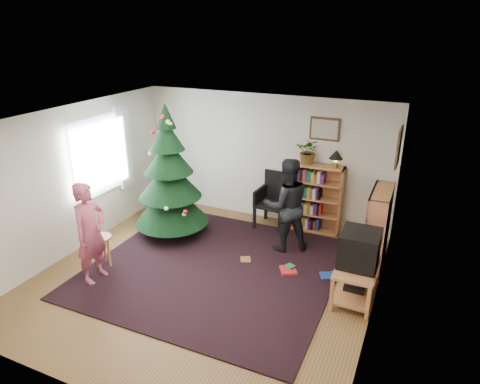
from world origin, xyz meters
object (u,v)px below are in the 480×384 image
at_px(bookshelf_back, 316,198).
at_px(armchair, 275,197).
at_px(picture_back, 325,129).
at_px(table_lamp, 336,156).
at_px(person_standing, 90,233).
at_px(person_by_chair, 286,205).
at_px(crt_tv, 359,248).
at_px(stool, 102,243).
at_px(christmas_tree, 170,183).
at_px(bookshelf_right, 378,227).
at_px(tv_stand, 356,277).
at_px(potted_plant, 309,151).
at_px(picture_right, 399,147).

distance_m(bookshelf_back, armchair, 0.80).
xyz_separation_m(picture_back, table_lamp, (0.27, -0.14, -0.43)).
xyz_separation_m(person_standing, person_by_chair, (2.37, 2.12, 0.03)).
height_order(crt_tv, armchair, armchair).
bearing_deg(person_standing, table_lamp, -44.74).
distance_m(crt_tv, stool, 4.00).
relative_size(christmas_tree, table_lamp, 7.53).
bearing_deg(table_lamp, picture_back, 153.23).
height_order(bookshelf_right, tv_stand, bookshelf_right).
bearing_deg(tv_stand, person_by_chair, 145.40).
xyz_separation_m(picture_back, armchair, (-0.82, -0.23, -1.37)).
relative_size(bookshelf_right, potted_plant, 2.65).
distance_m(tv_stand, person_standing, 3.96).
bearing_deg(table_lamp, armchair, -174.88).
xyz_separation_m(christmas_tree, bookshelf_back, (2.40, 1.27, -0.37)).
bearing_deg(tv_stand, bookshelf_right, 83.60).
relative_size(bookshelf_back, crt_tv, 2.26).
bearing_deg(bookshelf_right, stool, 115.05).
bearing_deg(table_lamp, christmas_tree, -154.71).
height_order(stool, table_lamp, table_lamp).
xyz_separation_m(bookshelf_right, potted_plant, (-1.42, 0.83, 0.88)).
height_order(picture_back, person_standing, picture_back).
distance_m(bookshelf_right, armchair, 2.14).
distance_m(bookshelf_back, person_by_chair, 1.00).
bearing_deg(person_by_chair, table_lamp, -155.08).
xyz_separation_m(person_by_chair, table_lamp, (0.58, 0.94, 0.69)).
height_order(tv_stand, crt_tv, crt_tv).
distance_m(picture_back, christmas_tree, 2.96).
relative_size(bookshelf_back, stool, 2.41).
distance_m(picture_right, bookshelf_back, 1.96).
bearing_deg(christmas_tree, tv_stand, -10.15).
distance_m(picture_back, person_standing, 4.33).
bearing_deg(christmas_tree, picture_back, 30.12).
height_order(picture_back, bookshelf_right, picture_back).
xyz_separation_m(bookshelf_right, person_by_chair, (-1.51, -0.11, 0.17)).
relative_size(crt_tv, person_standing, 0.36).
height_order(picture_right, tv_stand, picture_right).
bearing_deg(table_lamp, person_standing, -134.00).
bearing_deg(person_standing, picture_back, -40.81).
height_order(crt_tv, table_lamp, table_lamp).
distance_m(picture_right, bookshelf_right, 1.31).
distance_m(bookshelf_right, table_lamp, 1.51).
distance_m(picture_back, bookshelf_right, 2.00).
relative_size(picture_right, stool, 1.11).
xyz_separation_m(bookshelf_back, tv_stand, (1.10, -1.90, -0.33)).
xyz_separation_m(picture_right, person_by_chair, (-1.64, -0.35, -1.12)).
bearing_deg(stool, tv_stand, 11.72).
distance_m(bookshelf_right, tv_stand, 1.13).
relative_size(tv_stand, armchair, 0.92).
xyz_separation_m(picture_back, person_standing, (-2.69, -3.20, -1.15)).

